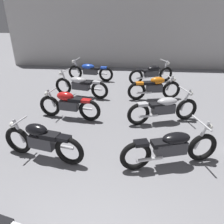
{
  "coord_description": "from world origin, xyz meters",
  "views": [
    {
      "loc": [
        0.46,
        -0.72,
        3.03
      ],
      "look_at": [
        0.0,
        4.44,
        0.55
      ],
      "focal_mm": 34.52,
      "sensor_mm": 36.0,
      "label": 1
    }
  ],
  "objects": [
    {
      "name": "back_wall",
      "position": [
        0.0,
        11.66,
        1.8
      ],
      "size": [
        12.83,
        0.24,
        3.6
      ],
      "primitive_type": "cube",
      "color": "#BCBAB7",
      "rests_on": "ground"
    },
    {
      "name": "motorcycle_left_row_1",
      "position": [
        -1.41,
        3.06,
        0.46
      ],
      "size": [
        1.94,
        0.63,
        0.88
      ],
      "color": "black",
      "rests_on": "ground"
    },
    {
      "name": "motorcycle_left_row_2",
      "position": [
        -1.35,
        5.04,
        0.46
      ],
      "size": [
        1.96,
        0.54,
        0.88
      ],
      "color": "black",
      "rests_on": "ground"
    },
    {
      "name": "motorcycle_right_row_1",
      "position": [
        1.36,
        3.08,
        0.45
      ],
      "size": [
        2.11,
        0.89,
        0.97
      ],
      "color": "black",
      "rests_on": "ground"
    },
    {
      "name": "motorcycle_left_row_3",
      "position": [
        -1.4,
        6.86,
        0.45
      ],
      "size": [
        2.14,
        0.77,
        0.97
      ],
      "color": "black",
      "rests_on": "ground"
    },
    {
      "name": "motorcycle_right_row_3",
      "position": [
        1.35,
        6.83,
        0.46
      ],
      "size": [
        1.96,
        0.62,
        0.88
      ],
      "color": "black",
      "rests_on": "ground"
    },
    {
      "name": "motorcycle_left_row_4",
      "position": [
        -1.42,
        8.96,
        0.45
      ],
      "size": [
        2.16,
        0.68,
        0.97
      ],
      "color": "black",
      "rests_on": "ground"
    },
    {
      "name": "motorcycle_right_row_4",
      "position": [
        1.4,
        8.83,
        0.45
      ],
      "size": [
        2.03,
        1.06,
        0.97
      ],
      "color": "black",
      "rests_on": "ground"
    },
    {
      "name": "motorcycle_right_row_2",
      "position": [
        1.45,
        5.04,
        0.45
      ],
      "size": [
        2.1,
        0.91,
        0.97
      ],
      "color": "black",
      "rests_on": "ground"
    }
  ]
}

